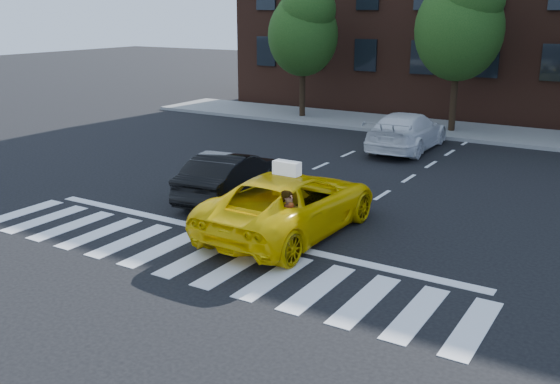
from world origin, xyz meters
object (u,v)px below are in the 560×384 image
(tree_mid, at_px, (461,19))
(dog, at_px, (244,240))
(tree_left, at_px, (304,27))
(taxi, at_px, (291,203))
(black_sedan, at_px, (230,175))
(woman, at_px, (289,224))
(white_suv, at_px, (407,131))

(tree_mid, relative_size, dog, 13.96)
(tree_left, height_order, tree_mid, tree_mid)
(tree_mid, distance_m, taxi, 15.07)
(taxi, height_order, black_sedan, taxi)
(tree_left, relative_size, black_sedan, 1.57)
(tree_left, bearing_deg, woman, -61.46)
(black_sedan, relative_size, woman, 2.73)
(tree_left, relative_size, dog, 12.78)
(woman, bearing_deg, tree_left, 36.50)
(black_sedan, bearing_deg, taxi, 144.57)
(tree_mid, bearing_deg, white_suv, -97.48)
(taxi, distance_m, black_sedan, 3.29)
(tree_left, distance_m, dog, 18.09)
(tree_mid, xyz_separation_m, black_sedan, (-2.53, -12.96, -4.17))
(black_sedan, relative_size, dog, 8.13)
(tree_left, bearing_deg, taxi, -61.47)
(taxi, bearing_deg, tree_mid, -87.35)
(white_suv, bearing_deg, black_sedan, 75.11)
(tree_left, xyz_separation_m, dog, (7.48, -15.91, -4.26))
(tree_mid, xyz_separation_m, woman, (1.15, -15.90, -4.09))
(taxi, relative_size, white_suv, 1.07)
(tree_left, xyz_separation_m, woman, (8.65, -15.90, -3.68))
(woman, bearing_deg, taxi, 36.67)
(tree_left, distance_m, tree_mid, 7.51)
(dog, bearing_deg, black_sedan, 107.25)
(tree_left, xyz_separation_m, black_sedan, (4.97, -12.96, -3.76))
(taxi, height_order, woman, woman)
(taxi, bearing_deg, tree_left, -60.32)
(black_sedan, bearing_deg, woman, 133.75)
(tree_left, distance_m, white_suv, 8.91)
(tree_left, bearing_deg, white_suv, -30.87)
(woman, height_order, dog, woman)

